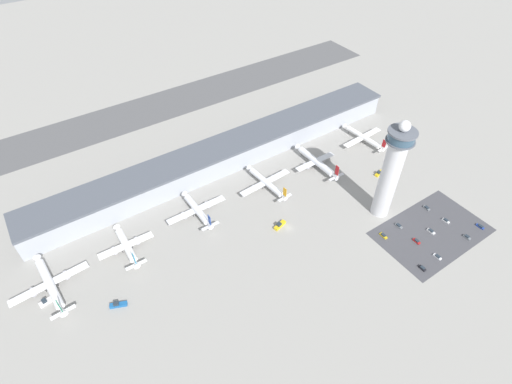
{
  "coord_description": "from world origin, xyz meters",
  "views": [
    {
      "loc": [
        -100.29,
        -115.88,
        171.74
      ],
      "look_at": [
        -6.7,
        23.91,
        13.25
      ],
      "focal_mm": 28.0,
      "sensor_mm": 36.0,
      "label": 1
    }
  ],
  "objects_px": {
    "airplane_gate_echo": "(316,162)",
    "car_red_hatchback": "(467,237)",
    "airplane_gate_bravo": "(126,246)",
    "service_truck_catering": "(280,225)",
    "airplane_gate_foxtrot": "(363,137)",
    "airplane_gate_delta": "(266,182)",
    "airplane_gate_alpha": "(50,284)",
    "car_white_wagon": "(446,221)",
    "service_truck_baggage": "(46,302)",
    "car_silver_sedan": "(437,257)",
    "control_tower": "(391,170)",
    "service_truck_water": "(379,173)",
    "car_yellow_taxi": "(417,241)",
    "car_navy_sedan": "(422,268)",
    "car_maroon_suv": "(431,231)",
    "airplane_gate_charlie": "(197,210)",
    "car_blue_compact": "(427,208)",
    "car_black_suv": "(399,226)",
    "car_grey_coupe": "(480,226)",
    "service_truck_fuel": "(118,305)",
    "car_green_van": "(383,236)"
  },
  "relations": [
    {
      "from": "control_tower",
      "to": "car_navy_sedan",
      "type": "distance_m",
      "value": 53.8
    },
    {
      "from": "airplane_gate_charlie",
      "to": "car_navy_sedan",
      "type": "distance_m",
      "value": 127.32
    },
    {
      "from": "airplane_gate_bravo",
      "to": "service_truck_water",
      "type": "xyz_separation_m",
      "value": [
        160.67,
        -31.04,
        -3.33
      ]
    },
    {
      "from": "airplane_gate_charlie",
      "to": "car_navy_sedan",
      "type": "relative_size",
      "value": 8.99
    },
    {
      "from": "airplane_gate_delta",
      "to": "car_black_suv",
      "type": "bearing_deg",
      "value": -57.62
    },
    {
      "from": "service_truck_fuel",
      "to": "car_white_wagon",
      "type": "bearing_deg",
      "value": -16.51
    },
    {
      "from": "airplane_gate_bravo",
      "to": "car_red_hatchback",
      "type": "distance_m",
      "value": 187.84
    },
    {
      "from": "car_yellow_taxi",
      "to": "service_truck_fuel",
      "type": "bearing_deg",
      "value": 160.54
    },
    {
      "from": "airplane_gate_alpha",
      "to": "car_silver_sedan",
      "type": "height_order",
      "value": "airplane_gate_alpha"
    },
    {
      "from": "car_white_wagon",
      "to": "service_truck_catering",
      "type": "bearing_deg",
      "value": 148.48
    },
    {
      "from": "airplane_gate_bravo",
      "to": "car_yellow_taxi",
      "type": "distance_m",
      "value": 158.73
    },
    {
      "from": "control_tower",
      "to": "car_maroon_suv",
      "type": "bearing_deg",
      "value": -65.98
    },
    {
      "from": "airplane_gate_charlie",
      "to": "car_blue_compact",
      "type": "bearing_deg",
      "value": -31.73
    },
    {
      "from": "airplane_gate_echo",
      "to": "airplane_gate_foxtrot",
      "type": "relative_size",
      "value": 1.09
    },
    {
      "from": "airplane_gate_echo",
      "to": "car_white_wagon",
      "type": "bearing_deg",
      "value": -69.09
    },
    {
      "from": "service_truck_water",
      "to": "car_black_suv",
      "type": "height_order",
      "value": "service_truck_water"
    },
    {
      "from": "car_black_suv",
      "to": "service_truck_fuel",
      "type": "bearing_deg",
      "value": 165.22
    },
    {
      "from": "control_tower",
      "to": "car_red_hatchback",
      "type": "height_order",
      "value": "control_tower"
    },
    {
      "from": "airplane_gate_delta",
      "to": "car_red_hatchback",
      "type": "distance_m",
      "value": 119.22
    },
    {
      "from": "car_maroon_suv",
      "to": "car_blue_compact",
      "type": "bearing_deg",
      "value": 46.19
    },
    {
      "from": "airplane_gate_foxtrot",
      "to": "service_truck_baggage",
      "type": "relative_size",
      "value": 5.28
    },
    {
      "from": "car_black_suv",
      "to": "car_blue_compact",
      "type": "bearing_deg",
      "value": 1.14
    },
    {
      "from": "service_truck_water",
      "to": "car_blue_compact",
      "type": "relative_size",
      "value": 1.77
    },
    {
      "from": "airplane_gate_charlie",
      "to": "airplane_gate_echo",
      "type": "xyz_separation_m",
      "value": [
        86.67,
        -4.69,
        0.38
      ]
    },
    {
      "from": "control_tower",
      "to": "service_truck_water",
      "type": "relative_size",
      "value": 8.12
    },
    {
      "from": "airplane_gate_alpha",
      "to": "car_black_suv",
      "type": "relative_size",
      "value": 8.96
    },
    {
      "from": "control_tower",
      "to": "car_black_suv",
      "type": "height_order",
      "value": "control_tower"
    },
    {
      "from": "service_truck_baggage",
      "to": "car_grey_coupe",
      "type": "bearing_deg",
      "value": -21.8
    },
    {
      "from": "car_blue_compact",
      "to": "airplane_gate_foxtrot",
      "type": "bearing_deg",
      "value": 76.64
    },
    {
      "from": "service_truck_catering",
      "to": "car_navy_sedan",
      "type": "xyz_separation_m",
      "value": [
        44.23,
        -65.16,
        -0.54
      ]
    },
    {
      "from": "airplane_gate_bravo",
      "to": "car_silver_sedan",
      "type": "relative_size",
      "value": 7.05
    },
    {
      "from": "car_navy_sedan",
      "to": "car_green_van",
      "type": "distance_m",
      "value": 26.77
    },
    {
      "from": "airplane_gate_bravo",
      "to": "service_truck_catering",
      "type": "height_order",
      "value": "airplane_gate_bravo"
    },
    {
      "from": "control_tower",
      "to": "service_truck_water",
      "type": "bearing_deg",
      "value": 43.45
    },
    {
      "from": "airplane_gate_alpha",
      "to": "airplane_gate_delta",
      "type": "xyz_separation_m",
      "value": [
        131.47,
        2.21,
        -0.13
      ]
    },
    {
      "from": "airplane_gate_echo",
      "to": "service_truck_catering",
      "type": "relative_size",
      "value": 4.7
    },
    {
      "from": "airplane_gate_alpha",
      "to": "car_white_wagon",
      "type": "bearing_deg",
      "value": -21.69
    },
    {
      "from": "service_truck_water",
      "to": "car_green_van",
      "type": "height_order",
      "value": "service_truck_water"
    },
    {
      "from": "car_red_hatchback",
      "to": "car_green_van",
      "type": "bearing_deg",
      "value": 144.84
    },
    {
      "from": "service_truck_catering",
      "to": "car_red_hatchback",
      "type": "bearing_deg",
      "value": -38.48
    },
    {
      "from": "airplane_gate_foxtrot",
      "to": "airplane_gate_echo",
      "type": "bearing_deg",
      "value": -176.5
    },
    {
      "from": "airplane_gate_charlie",
      "to": "car_black_suv",
      "type": "relative_size",
      "value": 7.98
    },
    {
      "from": "airplane_gate_bravo",
      "to": "car_grey_coupe",
      "type": "bearing_deg",
      "value": -28.89
    },
    {
      "from": "service_truck_baggage",
      "to": "car_red_hatchback",
      "type": "distance_m",
      "value": 223.35
    },
    {
      "from": "airplane_gate_alpha",
      "to": "control_tower",
      "type": "bearing_deg",
      "value": -16.76
    },
    {
      "from": "car_yellow_taxi",
      "to": "car_silver_sedan",
      "type": "height_order",
      "value": "car_yellow_taxi"
    },
    {
      "from": "airplane_gate_echo",
      "to": "car_grey_coupe",
      "type": "height_order",
      "value": "airplane_gate_echo"
    },
    {
      "from": "car_blue_compact",
      "to": "car_navy_sedan",
      "type": "xyz_separation_m",
      "value": [
        -37.61,
        -27.59,
        -0.0
      ]
    },
    {
      "from": "airplane_gate_echo",
      "to": "car_red_hatchback",
      "type": "bearing_deg",
      "value": -72.41
    },
    {
      "from": "airplane_gate_charlie",
      "to": "control_tower",
      "type": "bearing_deg",
      "value": -32.39
    }
  ]
}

